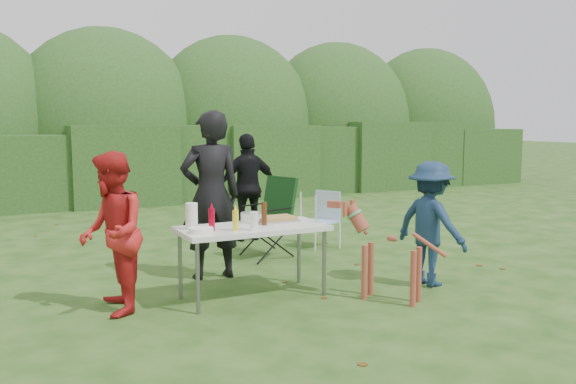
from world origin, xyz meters
name	(u,v)px	position (x,y,z in m)	size (l,w,h in m)	color
ground	(287,300)	(0.00, 0.00, 0.00)	(80.00, 80.00, 0.00)	#1E4211
hedge_row	(121,165)	(0.00, 8.00, 0.85)	(22.00, 1.40, 1.70)	#23471C
shrub_backdrop	(106,129)	(0.00, 9.60, 1.60)	(20.00, 2.60, 3.20)	#3D6628
folding_table	(253,231)	(-0.26, 0.26, 0.69)	(1.50, 0.70, 0.74)	silver
person_cook	(211,195)	(-0.37, 1.19, 0.96)	(0.70, 0.46, 1.92)	black
person_red_jacket	(112,233)	(-1.63, 0.37, 0.76)	(0.74, 0.58, 1.53)	red
person_black_puffy	(248,187)	(0.88, 3.05, 0.81)	(0.94, 0.39, 1.61)	black
child	(431,224)	(1.68, -0.17, 0.68)	(0.88, 0.51, 1.37)	#162C49
dog	(392,254)	(0.94, -0.47, 0.48)	(1.01, 0.41, 0.96)	#9A4331
camping_chair	(266,217)	(0.65, 1.91, 0.53)	(0.67, 0.67, 1.07)	#113513
lawn_chair	(320,219)	(1.60, 2.13, 0.40)	(0.47, 0.47, 0.80)	#3B86CA
food_tray	(275,221)	(0.07, 0.40, 0.75)	(0.45, 0.30, 0.02)	#B7B7BA
focaccia_bread	(275,218)	(0.07, 0.40, 0.78)	(0.40, 0.26, 0.04)	#AE8945
mustard_bottle	(236,220)	(-0.51, 0.10, 0.84)	(0.06, 0.06, 0.20)	yellow
ketchup_bottle	(212,220)	(-0.71, 0.20, 0.85)	(0.06, 0.06, 0.22)	#990018
beer_bottle	(264,214)	(-0.13, 0.26, 0.86)	(0.06, 0.06, 0.24)	#47230F
paper_towel_roll	(192,216)	(-0.86, 0.37, 0.87)	(0.12, 0.12, 0.26)	white
cup_stack	(254,221)	(-0.34, 0.04, 0.83)	(0.08, 0.08, 0.18)	white
pasta_bowl	(253,217)	(-0.16, 0.48, 0.79)	(0.26, 0.26, 0.10)	silver
plate_stack	(201,230)	(-0.85, 0.14, 0.77)	(0.24, 0.24, 0.05)	white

